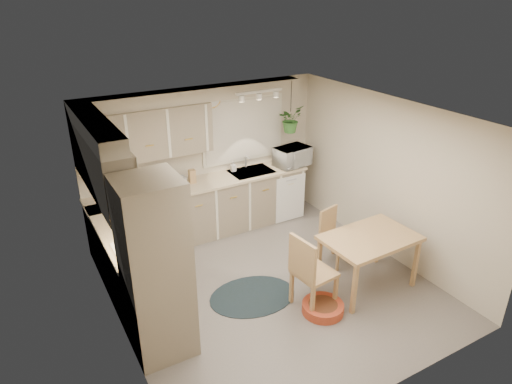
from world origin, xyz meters
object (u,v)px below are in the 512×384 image
chair_left (315,271)px  braided_rug (252,296)px  chair_back (337,237)px  microwave (292,154)px  pet_bed (323,308)px  dining_table (367,261)px

chair_left → braided_rug: bearing=-137.8°
chair_back → braided_rug: size_ratio=0.72×
microwave → pet_bed: bearing=-124.0°
chair_left → braided_rug: size_ratio=0.89×
braided_rug → microwave: 2.76m
chair_left → pet_bed: (0.02, -0.19, -0.46)m
braided_rug → pet_bed: pet_bed is taller
dining_table → chair_left: (-0.88, 0.02, 0.13)m
dining_table → pet_bed: (-0.86, -0.17, -0.33)m
braided_rug → microwave: (1.78, 1.77, 1.14)m
dining_table → chair_left: chair_left is taller
dining_table → chair_back: 0.67m
dining_table → chair_left: size_ratio=1.18×
dining_table → microwave: 2.46m
pet_bed → microwave: 2.95m
braided_rug → chair_back: bearing=4.6°
pet_bed → microwave: (1.16, 2.49, 1.08)m
braided_rug → pet_bed: bearing=-49.1°
chair_left → pet_bed: bearing=-0.6°
braided_rug → pet_bed: (0.62, -0.72, 0.06)m
pet_bed → microwave: microwave is taller
microwave → braided_rug: bearing=-144.2°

